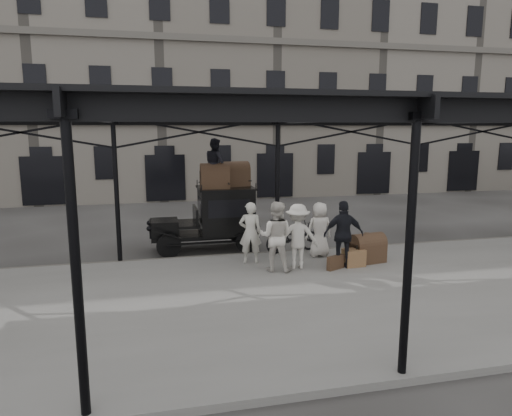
{
  "coord_description": "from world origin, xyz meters",
  "views": [
    {
      "loc": [
        -3.95,
        -12.11,
        4.18
      ],
      "look_at": [
        -0.8,
        1.6,
        1.7
      ],
      "focal_mm": 32.0,
      "sensor_mm": 36.0,
      "label": 1
    }
  ],
  "objects_px": {
    "taxi": "(217,215)",
    "bicycle": "(293,237)",
    "steamer_trunk_platform": "(367,250)",
    "porter_left": "(250,233)",
    "porter_official": "(344,235)",
    "steamer_trunk_roof_near": "(215,178)"
  },
  "relations": [
    {
      "from": "porter_official",
      "to": "bicycle",
      "type": "xyz_separation_m",
      "value": [
        -0.91,
        1.96,
        -0.48
      ]
    },
    {
      "from": "porter_official",
      "to": "bicycle",
      "type": "bearing_deg",
      "value": -55.27
    },
    {
      "from": "steamer_trunk_roof_near",
      "to": "porter_official",
      "type": "bearing_deg",
      "value": -42.11
    },
    {
      "from": "bicycle",
      "to": "porter_left",
      "type": "bearing_deg",
      "value": 109.33
    },
    {
      "from": "taxi",
      "to": "bicycle",
      "type": "distance_m",
      "value": 2.76
    },
    {
      "from": "steamer_trunk_roof_near",
      "to": "bicycle",
      "type": "bearing_deg",
      "value": -24.64
    },
    {
      "from": "steamer_trunk_roof_near",
      "to": "steamer_trunk_platform",
      "type": "bearing_deg",
      "value": -31.62
    },
    {
      "from": "bicycle",
      "to": "steamer_trunk_platform",
      "type": "xyz_separation_m",
      "value": [
        1.87,
        -1.6,
        -0.13
      ]
    },
    {
      "from": "taxi",
      "to": "porter_official",
      "type": "xyz_separation_m",
      "value": [
        3.21,
        -3.38,
        -0.07
      ]
    },
    {
      "from": "taxi",
      "to": "steamer_trunk_roof_near",
      "type": "bearing_deg",
      "value": -108.07
    },
    {
      "from": "porter_left",
      "to": "steamer_trunk_platform",
      "type": "distance_m",
      "value": 3.6
    },
    {
      "from": "porter_official",
      "to": "steamer_trunk_platform",
      "type": "height_order",
      "value": "porter_official"
    },
    {
      "from": "porter_official",
      "to": "steamer_trunk_roof_near",
      "type": "height_order",
      "value": "steamer_trunk_roof_near"
    },
    {
      "from": "porter_left",
      "to": "steamer_trunk_roof_near",
      "type": "distance_m",
      "value": 2.63
    },
    {
      "from": "taxi",
      "to": "steamer_trunk_platform",
      "type": "xyz_separation_m",
      "value": [
        4.17,
        -3.02,
        -0.68
      ]
    },
    {
      "from": "porter_left",
      "to": "taxi",
      "type": "bearing_deg",
      "value": -62.59
    },
    {
      "from": "taxi",
      "to": "bicycle",
      "type": "height_order",
      "value": "taxi"
    },
    {
      "from": "bicycle",
      "to": "porter_official",
      "type": "bearing_deg",
      "value": -164.66
    },
    {
      "from": "bicycle",
      "to": "steamer_trunk_platform",
      "type": "height_order",
      "value": "bicycle"
    },
    {
      "from": "porter_official",
      "to": "bicycle",
      "type": "distance_m",
      "value": 2.22
    },
    {
      "from": "steamer_trunk_platform",
      "to": "porter_left",
      "type": "bearing_deg",
      "value": 158.8
    },
    {
      "from": "taxi",
      "to": "porter_official",
      "type": "height_order",
      "value": "taxi"
    }
  ]
}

